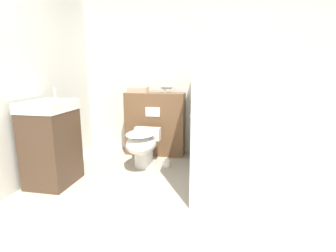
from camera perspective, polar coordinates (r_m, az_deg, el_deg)
The scene contains 9 objects.
ground_plane at distance 2.28m, azimuth -9.04°, elevation -23.65°, with size 12.00×12.00×0.00m, color #9E9384.
wall_back at distance 4.16m, azimuth 1.98°, elevation 11.22°, with size 8.00×0.06×2.50m.
partition_panel at distance 4.10m, azimuth -2.82°, elevation 0.44°, with size 0.92×0.29×0.97m.
shower_glass at distance 3.22m, azimuth 6.84°, elevation 5.47°, with size 0.04×1.77×1.90m.
toilet at distance 3.56m, azimuth -5.58°, elevation -4.14°, with size 0.39×0.65×0.51m.
sink_vanity at distance 3.31m, azimuth -24.07°, elevation -3.41°, with size 0.47×0.56×1.12m.
hair_drier at distance 4.02m, azimuth -0.19°, elevation 8.57°, with size 0.18×0.08×0.13m.
folded_towel at distance 4.10m, azimuth -6.52°, elevation 7.84°, with size 0.30×0.19×0.08m.
spare_toilet_roll at distance 3.67m, azimuth -0.34°, elevation -8.18°, with size 0.10×0.10×0.09m.
Camera 1 is at (0.68, -1.72, 1.33)m, focal length 28.00 mm.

